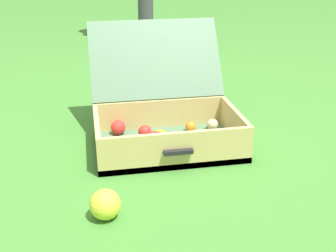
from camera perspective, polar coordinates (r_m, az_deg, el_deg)
name	(u,v)px	position (r m, az deg, el deg)	size (l,w,h in m)	color
ground_plane	(155,147)	(1.81, -1.73, -2.77)	(16.00, 16.00, 0.00)	#3D7A2D
open_suitcase	(165,118)	(1.81, -0.44, 1.12)	(0.59, 0.62, 0.47)	#4C7051
stray_ball_on_grass	(105,204)	(1.36, -8.29, -10.21)	(0.10, 0.10, 0.10)	#CCDB38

